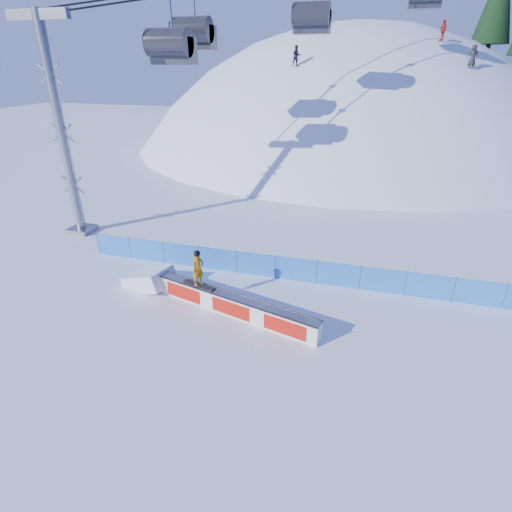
# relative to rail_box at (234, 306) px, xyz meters

# --- Properties ---
(ground) EXTENTS (160.00, 160.00, 0.00)m
(ground) POSITION_rel_rail_box_xyz_m (1.94, -0.90, -0.45)
(ground) COLOR white
(ground) RESTS_ON ground
(snow_hill) EXTENTS (64.00, 64.00, 64.00)m
(snow_hill) POSITION_rel_rail_box_xyz_m (1.94, 41.10, -18.45)
(snow_hill) COLOR white
(snow_hill) RESTS_ON ground
(safety_fence) EXTENTS (22.05, 0.05, 1.30)m
(safety_fence) POSITION_rel_rail_box_xyz_m (1.94, 3.60, 0.15)
(safety_fence) COLOR blue
(safety_fence) RESTS_ON ground
(rail_box) EXTENTS (7.54, 2.49, 0.92)m
(rail_box) POSITION_rel_rail_box_xyz_m (0.00, 0.00, 0.00)
(rail_box) COLOR white
(rail_box) RESTS_ON ground
(snow_ramp) EXTENTS (2.66, 2.03, 1.47)m
(snow_ramp) POSITION_rel_rail_box_xyz_m (-4.63, 1.23, -0.45)
(snow_ramp) COLOR white
(snow_ramp) RESTS_ON ground
(snowboarder) EXTENTS (1.60, 0.68, 1.65)m
(snowboarder) POSITION_rel_rail_box_xyz_m (-1.71, 0.46, 1.28)
(snowboarder) COLOR black
(snowboarder) RESTS_ON rail_box
(distant_skiers) EXTENTS (15.36, 9.67, 5.25)m
(distant_skiers) POSITION_rel_rail_box_xyz_m (3.20, 29.49, 11.19)
(distant_skiers) COLOR black
(distant_skiers) RESTS_ON ground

